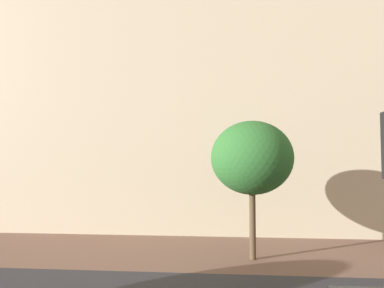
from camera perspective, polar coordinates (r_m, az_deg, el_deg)
The scene contains 2 objects.
landmark_building at distance 30.34m, azimuth 1.01°, elevation 8.58°, with size 26.89×15.25×33.51m.
tree_curb_far at distance 17.09m, azimuth 9.16°, elevation -2.13°, with size 3.73×3.73×6.22m.
Camera 1 is at (0.89, -0.69, 4.15)m, focal length 34.81 mm.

